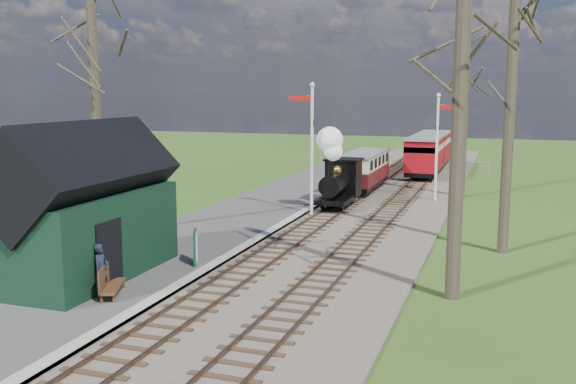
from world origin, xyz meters
name	(u,v)px	position (x,y,z in m)	size (l,w,h in m)	color
ground	(139,348)	(0.00, 0.00, 0.00)	(140.00, 140.00, 0.00)	#31551A
distant_hills	(444,276)	(1.40, 64.38, -16.21)	(114.40, 48.00, 22.02)	#385B23
ballast_bed	(379,198)	(1.30, 22.00, 0.05)	(8.00, 60.00, 0.10)	brown
track_near	(355,196)	(0.00, 22.00, 0.10)	(1.60, 60.00, 0.15)	brown
track_far	(403,199)	(2.60, 22.00, 0.10)	(1.60, 60.00, 0.15)	brown
platform	(239,219)	(-3.50, 14.00, 0.10)	(5.00, 44.00, 0.20)	#474442
coping_strip	(287,223)	(-1.20, 14.00, 0.10)	(0.40, 44.00, 0.21)	#B2AD9E
station_shed	(85,210)	(-4.30, 4.00, 2.27)	(3.25, 6.30, 4.78)	black
semaphore_near	(311,140)	(-0.77, 16.00, 3.62)	(1.22, 0.24, 6.22)	silver
semaphore_far	(438,139)	(4.37, 22.00, 3.35)	(1.22, 0.24, 5.72)	silver
bare_trees	(319,109)	(1.33, 10.10, 5.21)	(15.51, 22.39, 12.00)	#382D23
fence_line	(401,162)	(0.30, 36.00, 0.55)	(12.60, 0.08, 1.00)	slate
locomotive	(338,173)	(-0.01, 18.16, 1.86)	(1.59, 3.72, 3.98)	black
coach	(364,169)	(0.00, 24.22, 1.37)	(1.86, 6.37, 1.96)	black
red_carriage_a	(424,156)	(2.60, 31.05, 1.54)	(2.13, 5.28, 2.24)	black
red_carriage_b	(434,149)	(2.60, 36.55, 1.54)	(2.13, 5.28, 2.24)	black
sign_board	(195,247)	(-1.74, 6.27, 0.77)	(0.39, 0.75, 1.14)	#0D3F2F
bench	(109,281)	(-2.54, 2.56, 0.61)	(0.99, 1.59, 0.88)	#4E301B
person	(101,270)	(-2.66, 2.40, 0.95)	(0.55, 0.36, 1.50)	black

